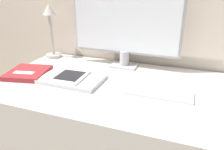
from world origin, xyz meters
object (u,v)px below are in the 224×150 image
object	(u,v)px
keyboard	(157,92)
monitor	(125,22)
laptop	(72,79)
notebook	(28,73)
desk_lamp	(51,26)
ereader	(70,76)

from	to	relation	value
keyboard	monitor	bearing A→B (deg)	130.22
keyboard	laptop	bearing A→B (deg)	-179.50
notebook	laptop	bearing A→B (deg)	3.78
desk_lamp	ereader	bearing A→B (deg)	-45.19
notebook	ereader	bearing A→B (deg)	2.82
monitor	keyboard	xyz separation A→B (m)	(0.24, -0.28, -0.25)
keyboard	notebook	size ratio (longest dim) A/B	1.30
keyboard	desk_lamp	world-z (taller)	desk_lamp
ereader	notebook	size ratio (longest dim) A/B	0.77
laptop	ereader	distance (m)	0.02
monitor	notebook	size ratio (longest dim) A/B	2.59
laptop	desk_lamp	xyz separation A→B (m)	(-0.31, 0.30, 0.19)
ereader	desk_lamp	distance (m)	0.46
keyboard	laptop	size ratio (longest dim) A/B	1.00
laptop	desk_lamp	world-z (taller)	desk_lamp
keyboard	notebook	distance (m)	0.69
ereader	desk_lamp	bearing A→B (deg)	134.81
monitor	notebook	bearing A→B (deg)	-145.71
desk_lamp	notebook	bearing A→B (deg)	-81.11
laptop	notebook	size ratio (longest dim) A/B	1.30
monitor	laptop	size ratio (longest dim) A/B	2.00
laptop	keyboard	bearing A→B (deg)	0.50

